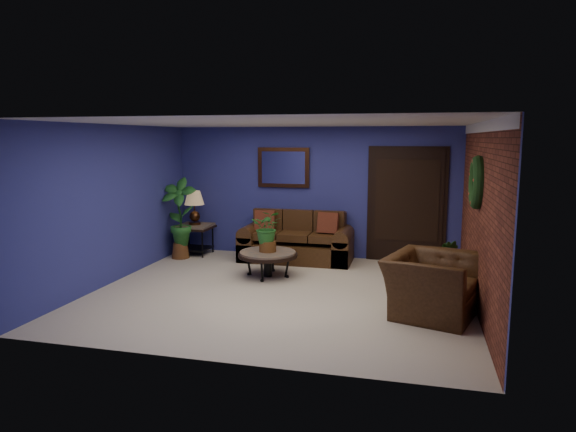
% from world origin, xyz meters
% --- Properties ---
extents(floor, '(5.50, 5.50, 0.00)m').
position_xyz_m(floor, '(0.00, 0.00, 0.00)').
color(floor, beige).
rests_on(floor, ground).
extents(wall_back, '(5.50, 0.04, 2.50)m').
position_xyz_m(wall_back, '(0.00, 2.50, 1.25)').
color(wall_back, navy).
rests_on(wall_back, ground).
extents(wall_left, '(0.04, 5.00, 2.50)m').
position_xyz_m(wall_left, '(-2.75, 0.00, 1.25)').
color(wall_left, navy).
rests_on(wall_left, ground).
extents(wall_right_brick, '(0.04, 5.00, 2.50)m').
position_xyz_m(wall_right_brick, '(2.75, 0.00, 1.25)').
color(wall_right_brick, brown).
rests_on(wall_right_brick, ground).
extents(ceiling, '(5.50, 5.00, 0.02)m').
position_xyz_m(ceiling, '(0.00, 0.00, 2.50)').
color(ceiling, silver).
rests_on(ceiling, wall_back).
extents(crown_molding, '(0.03, 5.00, 0.14)m').
position_xyz_m(crown_molding, '(2.72, 0.00, 2.43)').
color(crown_molding, white).
rests_on(crown_molding, wall_right_brick).
extents(wall_mirror, '(1.02, 0.06, 0.77)m').
position_xyz_m(wall_mirror, '(-0.60, 2.46, 1.72)').
color(wall_mirror, '#462613').
rests_on(wall_mirror, wall_back).
extents(closet_door, '(1.44, 0.06, 2.18)m').
position_xyz_m(closet_door, '(1.75, 2.47, 1.05)').
color(closet_door, black).
rests_on(closet_door, wall_back).
extents(wreath, '(0.16, 0.72, 0.72)m').
position_xyz_m(wreath, '(2.69, 0.05, 1.70)').
color(wreath, black).
rests_on(wreath, wall_right_brick).
extents(sofa, '(2.07, 0.90, 0.93)m').
position_xyz_m(sofa, '(-0.24, 2.08, 0.31)').
color(sofa, '#472A14').
rests_on(sofa, ground).
extents(coffee_table, '(0.99, 0.99, 0.42)m').
position_xyz_m(coffee_table, '(-0.44, 0.81, 0.37)').
color(coffee_table, '#514C47').
rests_on(coffee_table, ground).
extents(end_table, '(0.66, 0.66, 0.60)m').
position_xyz_m(end_table, '(-2.30, 2.05, 0.46)').
color(end_table, '#514C47').
rests_on(end_table, ground).
extents(table_lamp, '(0.39, 0.39, 0.64)m').
position_xyz_m(table_lamp, '(-2.30, 2.05, 1.02)').
color(table_lamp, '#462613').
rests_on(table_lamp, end_table).
extents(side_chair, '(0.40, 0.40, 0.90)m').
position_xyz_m(side_chair, '(0.26, 2.12, 0.51)').
color(side_chair, '#582B19').
rests_on(side_chair, ground).
extents(armchair, '(1.37, 1.47, 0.78)m').
position_xyz_m(armchair, '(2.15, -0.45, 0.39)').
color(armchair, '#472A14').
rests_on(armchair, ground).
extents(coffee_plant, '(0.56, 0.50, 0.69)m').
position_xyz_m(coffee_plant, '(-0.44, 0.81, 0.80)').
color(coffee_plant, brown).
rests_on(coffee_plant, coffee_table).
extents(floor_plant, '(0.37, 0.31, 0.82)m').
position_xyz_m(floor_plant, '(2.35, 0.53, 0.42)').
color(floor_plant, brown).
rests_on(floor_plant, ground).
extents(tall_plant, '(0.70, 0.49, 1.55)m').
position_xyz_m(tall_plant, '(-2.45, 1.68, 0.84)').
color(tall_plant, brown).
rests_on(tall_plant, ground).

